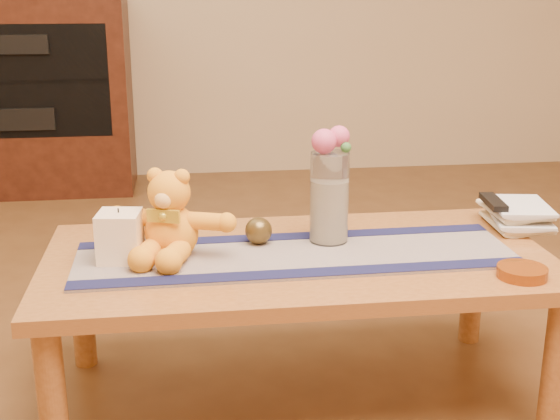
{
  "coord_description": "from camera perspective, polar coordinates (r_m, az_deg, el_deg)",
  "views": [
    {
      "loc": [
        -0.3,
        -1.93,
        1.18
      ],
      "look_at": [
        -0.05,
        0.0,
        0.58
      ],
      "focal_mm": 48.01,
      "sensor_mm": 36.0,
      "label": 1
    }
  ],
  "objects": [
    {
      "name": "rose_left",
      "position": [
        2.08,
        3.37,
        5.25
      ],
      "size": [
        0.07,
        0.07,
        0.07
      ],
      "primitive_type": "sphere",
      "color": "#C8466F",
      "rests_on": "glass_vase"
    },
    {
      "name": "table_leg_fr",
      "position": [
        2.13,
        20.27,
        -11.3
      ],
      "size": [
        0.07,
        0.07,
        0.41
      ],
      "primitive_type": "cylinder",
      "color": "brown",
      "rests_on": "floor"
    },
    {
      "name": "book_lower",
      "position": [
        2.38,
        15.91,
        -0.64
      ],
      "size": [
        0.2,
        0.25,
        0.02
      ],
      "primitive_type": "imported",
      "rotation": [
        0.0,
        0.0,
        -0.2
      ],
      "color": "beige",
      "rests_on": "book_bottom"
    },
    {
      "name": "cabinet_shelf",
      "position": [
        4.38,
        -19.51,
        9.32
      ],
      "size": [
        1.02,
        0.2,
        0.02
      ],
      "primitive_type": "cube",
      "color": "black",
      "rests_on": "media_cabinet"
    },
    {
      "name": "floor",
      "position": [
        2.28,
        1.28,
        -14.03
      ],
      "size": [
        5.5,
        5.5,
        0.0
      ],
      "primitive_type": "plane",
      "color": "#533117",
      "rests_on": "ground"
    },
    {
      "name": "tv_remote",
      "position": [
        2.36,
        15.94,
        0.6
      ],
      "size": [
        0.06,
        0.16,
        0.02
      ],
      "primitive_type": "cube",
      "rotation": [
        0.0,
        0.0,
        -0.11
      ],
      "color": "black",
      "rests_on": "book_top"
    },
    {
      "name": "cabinet_cavity",
      "position": [
        4.3,
        -19.74,
        9.16
      ],
      "size": [
        1.02,
        0.03,
        0.61
      ],
      "primitive_type": "cube",
      "color": "black",
      "rests_on": "media_cabinet"
    },
    {
      "name": "table_leg_bl",
      "position": [
        2.44,
        -14.87,
        -6.97
      ],
      "size": [
        0.07,
        0.07,
        0.41
      ],
      "primitive_type": "cylinder",
      "color": "brown",
      "rests_on": "floor"
    },
    {
      "name": "book_top",
      "position": [
        2.37,
        15.95,
        0.25
      ],
      "size": [
        0.2,
        0.25,
        0.02
      ],
      "primitive_type": "imported",
      "rotation": [
        0.0,
        0.0,
        -0.16
      ],
      "color": "beige",
      "rests_on": "book_upper"
    },
    {
      "name": "blue_flower_side",
      "position": [
        2.11,
        2.95,
        5.01
      ],
      "size": [
        0.04,
        0.04,
        0.04
      ],
      "primitive_type": "sphere",
      "color": "#5459B7",
      "rests_on": "glass_vase"
    },
    {
      "name": "amber_dish",
      "position": [
        2.02,
        17.95,
        -4.52
      ],
      "size": [
        0.16,
        0.16,
        0.03
      ],
      "primitive_type": "cylinder",
      "rotation": [
        0.0,
        0.0,
        0.25
      ],
      "color": "#BF5914",
      "rests_on": "coffee_table_top"
    },
    {
      "name": "runner_border_near",
      "position": [
        1.93,
        1.95,
        -4.8
      ],
      "size": [
        1.2,
        0.07,
        0.0
      ],
      "primitive_type": "cube",
      "rotation": [
        0.0,
        0.0,
        0.01
      ],
      "color": "#121336",
      "rests_on": "persian_runner"
    },
    {
      "name": "book_upper",
      "position": [
        2.38,
        15.65,
        -0.15
      ],
      "size": [
        0.17,
        0.22,
        0.02
      ],
      "primitive_type": "imported",
      "rotation": [
        0.0,
        0.0,
        -0.01
      ],
      "color": "beige",
      "rests_on": "book_lower"
    },
    {
      "name": "table_leg_fl",
      "position": [
        1.93,
        -16.95,
        -13.92
      ],
      "size": [
        0.07,
        0.07,
        0.41
      ],
      "primitive_type": "cylinder",
      "color": "brown",
      "rests_on": "floor"
    },
    {
      "name": "pillar_candle",
      "position": [
        2.04,
        -12.1,
        -1.97
      ],
      "size": [
        0.12,
        0.12,
        0.13
      ],
      "primitive_type": "cube",
      "rotation": [
        0.0,
        0.0,
        -0.13
      ],
      "color": "beige",
      "rests_on": "persian_runner"
    },
    {
      "name": "blue_flower_back",
      "position": [
        2.13,
        3.94,
        5.32
      ],
      "size": [
        0.04,
        0.04,
        0.04
      ],
      "primitive_type": "sphere",
      "color": "#5459B7",
      "rests_on": "glass_vase"
    },
    {
      "name": "leaf_sprig",
      "position": [
        2.08,
        5.05,
        4.76
      ],
      "size": [
        0.03,
        0.03,
        0.03
      ],
      "primitive_type": "sphere",
      "color": "#33662D",
      "rests_on": "glass_vase"
    },
    {
      "name": "teddy_bear",
      "position": [
        2.04,
        -8.33,
        -0.32
      ],
      "size": [
        0.41,
        0.37,
        0.23
      ],
      "primitive_type": null,
      "rotation": [
        0.0,
        0.0,
        -0.33
      ],
      "color": "orange",
      "rests_on": "persian_runner"
    },
    {
      "name": "coffee_table_top",
      "position": [
        2.09,
        1.36,
        -3.88
      ],
      "size": [
        1.4,
        0.7,
        0.04
      ],
      "primitive_type": "cube",
      "color": "brown",
      "rests_on": "floor"
    },
    {
      "name": "glass_vase",
      "position": [
        2.13,
        3.78,
        0.96
      ],
      "size": [
        0.11,
        0.11,
        0.26
      ],
      "primitive_type": "cylinder",
      "color": "silver",
      "rests_on": "persian_runner"
    },
    {
      "name": "media_cabinet",
      "position": [
        4.54,
        -19.01,
        8.2
      ],
      "size": [
        1.2,
        0.5,
        1.1
      ],
      "primitive_type": "cube",
      "color": "black",
      "rests_on": "floor"
    },
    {
      "name": "stereo_upper",
      "position": [
        4.38,
        -19.72,
        11.91
      ],
      "size": [
        0.42,
        0.28,
        0.1
      ],
      "primitive_type": "cube",
      "color": "black",
      "rests_on": "media_cabinet"
    },
    {
      "name": "rose_right",
      "position": [
        2.1,
        4.52,
        5.62
      ],
      "size": [
        0.06,
        0.06,
        0.06
      ],
      "primitive_type": "sphere",
      "color": "#C8466F",
      "rests_on": "glass_vase"
    },
    {
      "name": "potpourri_fill",
      "position": [
        2.14,
        3.76,
        -0.04
      ],
      "size": [
        0.09,
        0.09,
        0.18
      ],
      "primitive_type": "cylinder",
      "color": "beige",
      "rests_on": "glass_vase"
    },
    {
      "name": "book_bottom",
      "position": [
        2.39,
        15.73,
        -1.04
      ],
      "size": [
        0.18,
        0.23,
        0.02
      ],
      "primitive_type": "imported",
      "rotation": [
        0.0,
        0.0,
        -0.06
      ],
      "color": "beige",
      "rests_on": "coffee_table_top"
    },
    {
      "name": "bronze_ball",
      "position": [
        2.13,
        -1.64,
        -1.58
      ],
      "size": [
        0.1,
        0.1,
        0.08
      ],
      "primitive_type": "sphere",
      "rotation": [
        0.0,
        0.0,
        -0.41
      ],
      "color": "#493818",
      "rests_on": "persian_runner"
    },
    {
      "name": "persian_runner",
      "position": [
        2.06,
        1.25,
        -3.45
      ],
      "size": [
        1.2,
        0.36,
        0.01
      ],
      "primitive_type": "cube",
      "rotation": [
        0.0,
        0.0,
        0.01
      ],
      "color": "#1E1A4A",
      "rests_on": "coffee_table_top"
    },
    {
      "name": "runner_border_far",
      "position": [
        2.2,
        0.63,
        -2.02
      ],
      "size": [
        1.2,
        0.07,
        0.0
      ],
      "primitive_type": "cube",
      "rotation": [
        0.0,
        0.0,
        0.01
      ],
      "color": "#121336",
      "rests_on": "persian_runner"
    },
    {
      "name": "table_leg_br",
      "position": [
        2.6,
        14.46,
        -5.47
      ],
      "size": [
        0.07,
        0.07,
        0.41
      ],
      "primitive_type": "cylinder",
      "color": "brown",
      "rests_on": "floor"
    },
    {
      "name": "stereo_lower",
      "position": [
        4.43,
        -19.21,
        6.82
      ],
      "size": [
        0.42,
        0.28,
        0.12
      ],
      "primitive_type": "cube",
      "color": "black",
      "rests_on": "media_cabinet"
    },
    {
      "name": "candle_wick",
      "position": [
        2.02,
        -12.22,
        -0.03
      ],
      "size": [
        0.0,
        0.0,
        0.01
      ],
      "primitive_type": "cylinder",
      "rotation": [
        0.0,
        0.0,
        -0.13
      ],
      "color": "black",
      "rests_on": "pillar_candle"
    }
  ]
}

